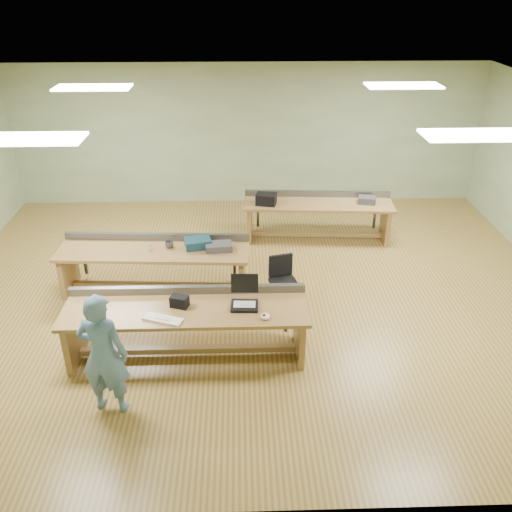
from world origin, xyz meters
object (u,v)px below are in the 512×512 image
person (103,354)px  drinks_can (150,247)px  mug (169,245)px  workbench_mid (155,259)px  task_chair (283,289)px  parts_bin_teal (198,243)px  parts_bin_grey (219,247)px  workbench_front (187,319)px  camera_bag (180,301)px  laptop_base (244,306)px  workbench_back (318,212)px

person → drinks_can: (0.15, 2.61, 0.03)m
mug → workbench_mid: bearing=-174.4°
task_chair → parts_bin_teal: bearing=141.7°
parts_bin_grey → parts_bin_teal: bearing=160.6°
workbench_front → camera_bag: bearing=164.7°
camera_bag → task_chair: (1.44, 1.13, -0.53)m
laptop_base → parts_bin_grey: bearing=105.8°
workbench_back → laptop_base: (-1.44, -3.57, 0.21)m
camera_bag → task_chair: 1.90m
workbench_back → parts_bin_grey: (-1.82, -1.93, 0.25)m
workbench_back → drinks_can: bearing=-142.5°
workbench_front → parts_bin_grey: 1.68m
person → task_chair: (2.20, 2.15, -0.49)m
parts_bin_teal → parts_bin_grey: parts_bin_teal is taller
person → drinks_can: 2.62m
workbench_front → person: bearing=-130.2°
task_chair → parts_bin_grey: bearing=140.2°
parts_bin_teal → mug: (-0.45, -0.01, -0.02)m
task_chair → drinks_can: drinks_can is taller
person → laptop_base: (1.60, 0.98, -0.02)m
parts_bin_grey → workbench_back: bearing=46.6°
workbench_mid → parts_bin_grey: size_ratio=7.44×
camera_bag → parts_bin_teal: size_ratio=0.56×
parts_bin_grey → person: bearing=-115.1°
parts_bin_grey → drinks_can: size_ratio=3.13×
workbench_back → mug: bearing=-141.2°
workbench_mid → drinks_can: drinks_can is taller
task_chair → mug: 1.92m
workbench_mid → person: person is taller
task_chair → person: bearing=-150.0°
person → parts_bin_grey: bearing=-105.2°
workbench_back → mug: 3.18m
drinks_can → workbench_back: bearing=33.7°
workbench_mid → drinks_can: 0.27m
workbench_back → camera_bag: bearing=-119.1°
workbench_front → parts_bin_teal: 1.75m
workbench_front → mug: 1.79m
workbench_mid → mug: 0.35m
workbench_front → task_chair: bearing=40.0°
workbench_mid → laptop_base: 2.24m
workbench_back → parts_bin_teal: bearing=-136.1°
camera_bag → mug: size_ratio=1.68×
parts_bin_teal → workbench_front: bearing=-91.6°
drinks_can → workbench_mid: bearing=63.7°
workbench_front → workbench_back: size_ratio=1.12×
person → task_chair: size_ratio=1.91×
laptop_base → task_chair: (0.60, 1.17, -0.47)m
workbench_front → parts_bin_teal: (0.05, 1.74, 0.26)m
person → camera_bag: bearing=-117.0°
workbench_front → workbench_mid: size_ratio=1.05×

